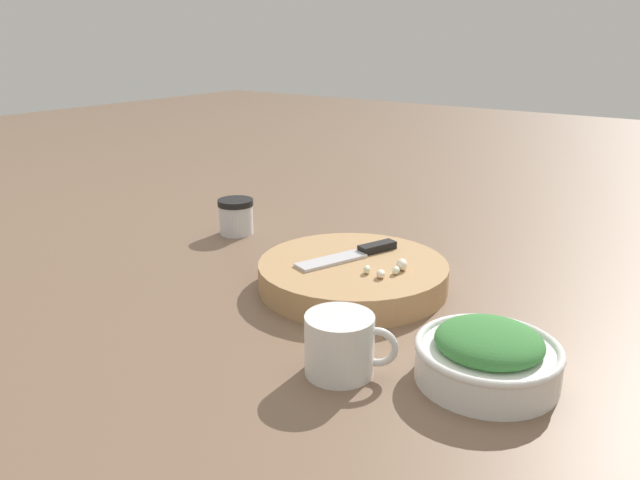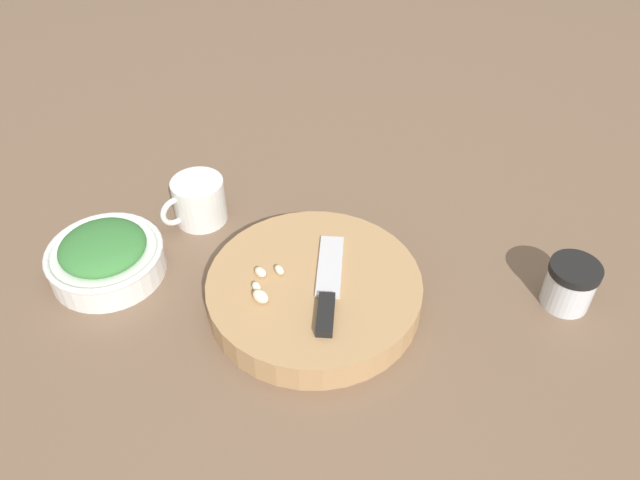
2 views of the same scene
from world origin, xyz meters
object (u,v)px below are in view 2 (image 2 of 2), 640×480
object	(u,v)px
chef_knife	(328,288)
garlic_cloves	(263,285)
spice_jar	(570,284)
herb_bowl	(105,256)
cutting_board	(314,291)
coffee_mug	(198,201)

from	to	relation	value
chef_knife	garlic_cloves	xyz separation A→B (m)	(-0.08, 0.03, 0.00)
garlic_cloves	spice_jar	xyz separation A→B (m)	(0.42, -0.10, -0.01)
herb_bowl	garlic_cloves	bearing A→B (deg)	-33.59
cutting_board	spice_jar	xyz separation A→B (m)	(0.34, -0.10, 0.01)
garlic_cloves	coffee_mug	size ratio (longest dim) A/B	0.68
chef_knife	coffee_mug	bearing A→B (deg)	139.81
herb_bowl	spice_jar	xyz separation A→B (m)	(0.63, -0.24, 0.00)
spice_jar	herb_bowl	bearing A→B (deg)	159.03
herb_bowl	coffee_mug	bearing A→B (deg)	30.12
herb_bowl	coffee_mug	size ratio (longest dim) A/B	1.59
garlic_cloves	coffee_mug	distance (m)	0.23
cutting_board	chef_knife	xyz separation A→B (m)	(0.01, -0.02, 0.03)
herb_bowl	spice_jar	world-z (taller)	spice_jar
cutting_board	garlic_cloves	xyz separation A→B (m)	(-0.07, 0.00, 0.03)
chef_knife	spice_jar	world-z (taller)	spice_jar
coffee_mug	spice_jar	bearing A→B (deg)	-34.42
cutting_board	spice_jar	bearing A→B (deg)	-15.81
garlic_cloves	herb_bowl	size ratio (longest dim) A/B	0.43
chef_knife	garlic_cloves	bearing A→B (deg)	-177.58
garlic_cloves	herb_bowl	bearing A→B (deg)	146.41
cutting_board	coffee_mug	size ratio (longest dim) A/B	2.80
herb_bowl	chef_knife	bearing A→B (deg)	-29.43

